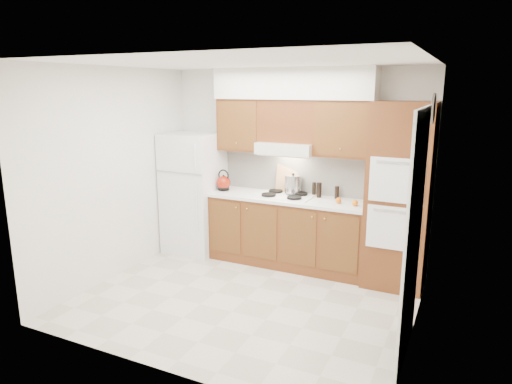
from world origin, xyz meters
TOP-DOWN VIEW (x-y plane):
  - floor at (0.00, 0.00)m, footprint 3.60×3.60m
  - ceiling at (0.00, 0.00)m, footprint 3.60×3.60m
  - wall_back at (0.00, 1.50)m, footprint 3.60×0.02m
  - wall_left at (-1.80, 0.00)m, footprint 0.02×3.00m
  - wall_right at (1.80, 0.00)m, footprint 0.02×3.00m
  - fridge at (-1.41, 1.14)m, footprint 0.75×0.72m
  - base_cabinets at (0.02, 1.20)m, footprint 2.11×0.60m
  - countertop at (0.03, 1.19)m, footprint 2.13×0.62m
  - backsplash at (0.02, 1.49)m, footprint 2.11×0.03m
  - oven_cabinet at (1.44, 1.18)m, footprint 0.70×0.65m
  - upper_cab_left at (-0.71, 1.33)m, footprint 0.63×0.33m
  - upper_cab_right at (0.72, 1.33)m, footprint 0.73×0.33m
  - range_hood at (-0.02, 1.27)m, footprint 0.75×0.45m
  - upper_cab_over_hood at (-0.02, 1.33)m, footprint 0.75×0.33m
  - soffit at (0.03, 1.32)m, footprint 2.13×0.36m
  - cooktop at (-0.02, 1.21)m, footprint 0.74×0.50m
  - doorway at (1.79, -0.35)m, footprint 0.02×0.90m
  - wall_clock at (1.79, 0.55)m, footprint 0.02×0.30m
  - kettle at (-0.93, 1.17)m, footprint 0.24×0.24m
  - cutting_board at (-0.09, 1.45)m, footprint 0.31×0.12m
  - stock_pot at (0.04, 1.34)m, footprint 0.27×0.27m
  - condiment_a at (0.31, 1.43)m, footprint 0.06×0.06m
  - condiment_b at (0.41, 1.34)m, footprint 0.07×0.07m
  - condiment_c at (0.63, 1.38)m, footprint 0.07×0.07m
  - orange_near at (0.94, 1.10)m, footprint 0.09×0.09m
  - orange_far at (0.72, 1.15)m, footprint 0.08×0.08m

SIDE VIEW (x-z plane):
  - floor at x=0.00m, z-range 0.00..0.00m
  - base_cabinets at x=0.02m, z-range 0.00..0.90m
  - fridge at x=-1.41m, z-range 0.00..1.72m
  - countertop at x=0.03m, z-range 0.90..0.94m
  - cooktop at x=-0.02m, z-range 0.94..0.95m
  - orange_far at x=0.72m, z-range 0.94..1.01m
  - orange_near at x=0.94m, z-range 0.94..1.02m
  - condiment_c at x=0.63m, z-range 0.94..1.10m
  - condiment_a at x=0.31m, z-range 0.94..1.12m
  - condiment_b at x=0.41m, z-range 0.94..1.14m
  - kettle at x=-0.93m, z-range 0.95..1.15m
  - doorway at x=1.79m, z-range 0.00..2.10m
  - stock_pot at x=0.04m, z-range 0.97..1.20m
  - oven_cabinet at x=1.44m, z-range 0.00..2.20m
  - cutting_board at x=-0.09m, z-range 0.94..1.34m
  - backsplash at x=0.02m, z-range 0.94..1.50m
  - wall_back at x=0.00m, z-range 0.00..2.60m
  - wall_left at x=-1.80m, z-range 0.00..2.60m
  - wall_right at x=1.80m, z-range 0.00..2.60m
  - range_hood at x=-0.02m, z-range 1.50..1.65m
  - upper_cab_left at x=-0.71m, z-range 1.50..2.20m
  - upper_cab_right at x=0.72m, z-range 1.50..2.20m
  - upper_cab_over_hood at x=-0.02m, z-range 1.65..2.20m
  - wall_clock at x=1.79m, z-range 2.00..2.30m
  - soffit at x=0.03m, z-range 2.20..2.60m
  - ceiling at x=0.00m, z-range 2.60..2.60m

